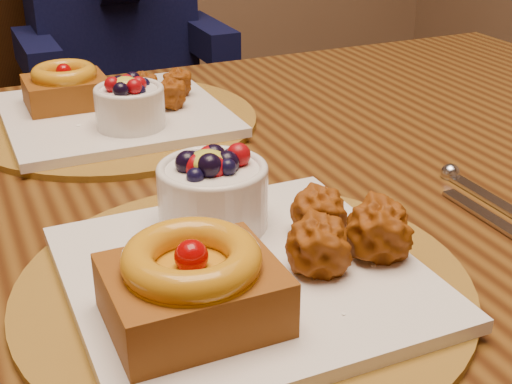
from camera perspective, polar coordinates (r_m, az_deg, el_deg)
dining_table at (r=0.82m, az=-7.03°, el=-4.51°), size 1.60×0.90×0.76m
place_setting_near at (r=0.59m, az=-1.56°, el=-5.16°), size 0.38×0.38×0.09m
place_setting_far at (r=0.97m, az=-11.40°, el=6.59°), size 0.38×0.38×0.08m
cutlery_near at (r=0.75m, az=19.02°, el=-1.74°), size 0.06×0.17×0.00m
chair_far at (r=1.83m, az=-14.91°, el=7.63°), size 0.63×0.63×0.99m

